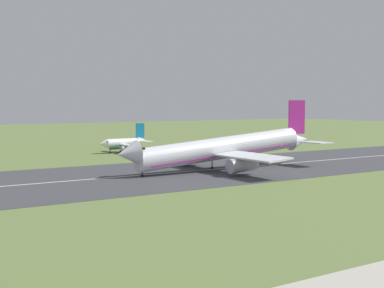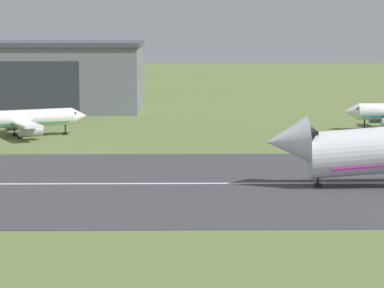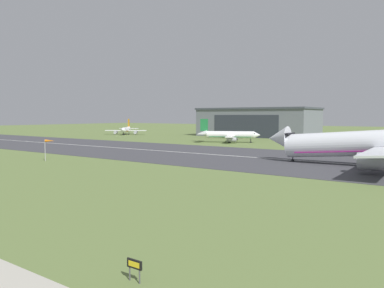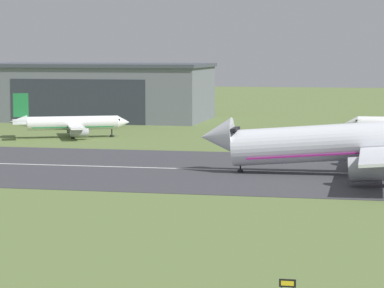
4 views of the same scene
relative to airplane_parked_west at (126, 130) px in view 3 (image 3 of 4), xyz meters
name	(u,v)px [view 3 (image 3 of 4)]	position (x,y,z in m)	size (l,w,h in m)	color
ground_plane	(99,186)	(109.41, -114.76, -2.76)	(733.58, 733.58, 0.00)	olive
runway_strip	(246,157)	(109.41, -65.11, -2.73)	(493.58, 48.61, 0.06)	#3D3D42
runway_centreline	(246,157)	(109.41, -65.11, -2.69)	(444.22, 0.70, 0.01)	silver
hangar_building	(258,122)	(68.63, 28.52, 4.72)	(59.79, 30.93, 14.91)	slate
airplane_parked_west	(126,130)	(0.00, 0.00, 0.00)	(21.23, 18.68, 8.94)	white
airplane_parked_east	(229,135)	(79.26, -20.85, 0.28)	(25.37, 19.68, 9.50)	white
windsock_pole	(49,142)	(75.02, -100.05, 1.88)	(2.49, 1.57, 5.18)	#B7B7BC
runway_sign	(134,266)	(137.08, -135.85, -1.67)	(1.26, 0.14, 1.51)	#4C4C51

